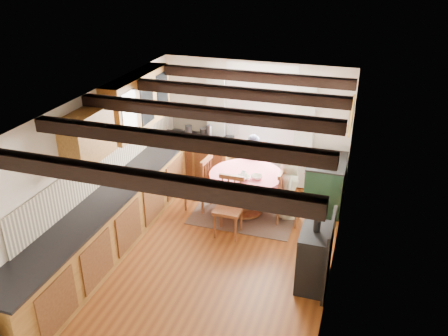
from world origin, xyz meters
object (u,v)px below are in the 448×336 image
(cast_iron_stove, at_px, (315,243))
(child_far, at_px, (253,164))
(dining_table, at_px, (246,193))
(chair_near, at_px, (228,208))
(child_right, at_px, (288,186))
(cup, at_px, (243,174))
(chair_left, at_px, (198,182))
(aga_range, at_px, (326,183))
(chair_right, at_px, (290,198))

(cast_iron_stove, distance_m, child_far, 2.74)
(dining_table, relative_size, chair_near, 1.26)
(child_far, distance_m, child_right, 1.01)
(cast_iron_stove, height_order, cup, cast_iron_stove)
(chair_left, relative_size, aga_range, 1.02)
(chair_left, bearing_deg, aga_range, 114.61)
(cast_iron_stove, xyz_separation_m, cup, (-1.42, 1.47, 0.13))
(chair_near, relative_size, child_right, 0.86)
(chair_left, distance_m, cast_iron_stove, 2.70)
(cast_iron_stove, relative_size, child_far, 1.12)
(chair_near, xyz_separation_m, child_far, (0.01, 1.50, 0.10))
(dining_table, relative_size, child_right, 1.08)
(chair_right, bearing_deg, child_right, 21.29)
(chair_near, relative_size, cup, 10.61)
(child_right, bearing_deg, cast_iron_stove, -171.18)
(chair_left, relative_size, child_far, 0.84)
(dining_table, relative_size, cast_iron_stove, 0.94)
(chair_left, distance_m, aga_range, 2.27)
(chair_left, distance_m, child_right, 1.58)
(dining_table, distance_m, child_right, 0.75)
(chair_left, relative_size, child_right, 0.87)
(chair_right, xyz_separation_m, cup, (-0.80, -0.02, 0.34))
(dining_table, xyz_separation_m, aga_range, (1.29, 0.67, 0.08))
(dining_table, distance_m, aga_range, 1.45)
(chair_left, distance_m, child_far, 1.15)
(chair_left, distance_m, chair_right, 1.64)
(chair_left, xyz_separation_m, chair_right, (1.64, 0.01, -0.04))
(cast_iron_stove, distance_m, child_right, 1.81)
(child_right, bearing_deg, chair_right, -173.05)
(aga_range, relative_size, cast_iron_stove, 0.74)
(aga_range, xyz_separation_m, child_far, (-1.36, 0.07, 0.14))
(aga_range, xyz_separation_m, cup, (-1.31, -0.77, 0.35))
(child_right, bearing_deg, cup, 92.02)
(cast_iron_stove, relative_size, cup, 14.24)
(chair_near, xyz_separation_m, aga_range, (1.37, 1.43, -0.04))
(chair_near, distance_m, chair_right, 1.10)
(dining_table, xyz_separation_m, chair_right, (0.78, -0.08, 0.09))
(chair_right, bearing_deg, chair_near, 128.85)
(child_right, relative_size, cup, 12.37)
(chair_near, relative_size, aga_range, 1.01)
(chair_left, xyz_separation_m, child_far, (0.78, 0.83, 0.10))
(chair_left, bearing_deg, chair_right, 95.31)
(dining_table, distance_m, cup, 0.44)
(dining_table, height_order, chair_left, chair_left)
(dining_table, xyz_separation_m, cast_iron_stove, (1.40, -1.57, 0.29))
(dining_table, relative_size, chair_left, 1.24)
(chair_right, bearing_deg, cup, 92.33)
(cast_iron_stove, bearing_deg, child_far, 122.37)
(chair_right, height_order, child_right, child_right)
(cast_iron_stove, bearing_deg, dining_table, 131.59)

